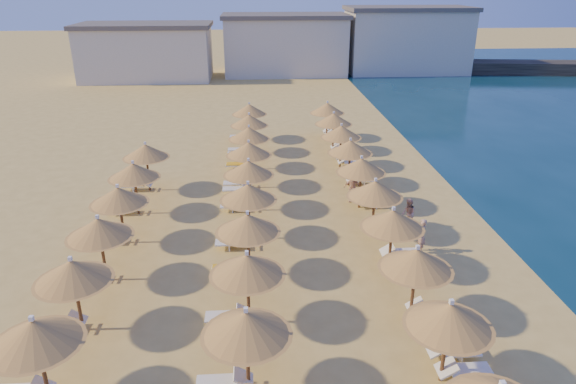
{
  "coord_description": "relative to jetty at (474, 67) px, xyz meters",
  "views": [
    {
      "loc": [
        -1.45,
        -19.92,
        11.27
      ],
      "look_at": [
        0.14,
        4.0,
        1.3
      ],
      "focal_mm": 32.0,
      "sensor_mm": 36.0,
      "label": 1
    }
  ],
  "objects": [
    {
      "name": "parasol_row_inland",
      "position": [
        -34.58,
        -45.8,
        1.57
      ],
      "size": [
        2.63,
        18.62,
        2.9
      ],
      "color": "brown",
      "rests_on": "ground"
    },
    {
      "name": "beachgoer_c",
      "position": [
        -23.24,
        -40.19,
        0.04
      ],
      "size": [
        1.0,
        0.63,
        1.58
      ],
      "primitive_type": "imported",
      "rotation": [
        0.0,
        0.0,
        -0.29
      ],
      "color": "tan",
      "rests_on": "ground"
    },
    {
      "name": "parasol_row_west",
      "position": [
        -28.82,
        -44.21,
        1.57
      ],
      "size": [
        2.63,
        34.61,
        2.9
      ],
      "color": "brown",
      "rests_on": "ground"
    },
    {
      "name": "jetty",
      "position": [
        0.0,
        0.0,
        0.0
      ],
      "size": [
        30.27,
        7.86,
        1.5
      ],
      "primitive_type": "cube",
      "rotation": [
        0.0,
        0.0,
        -0.13
      ],
      "color": "black",
      "rests_on": "ground"
    },
    {
      "name": "loungers",
      "position": [
        -27.31,
        -44.48,
        -0.41
      ],
      "size": [
        14.65,
        33.52,
        0.66
      ],
      "color": "white",
      "rests_on": "ground"
    },
    {
      "name": "parasol_row_east",
      "position": [
        -23.01,
        -44.21,
        1.57
      ],
      "size": [
        2.63,
        34.61,
        2.9
      ],
      "color": "brown",
      "rests_on": "ground"
    },
    {
      "name": "beachgoer_b",
      "position": [
        -21.12,
        -43.56,
        0.01
      ],
      "size": [
        0.58,
        0.74,
        1.52
      ],
      "primitive_type": "imported",
      "rotation": [
        0.0,
        0.0,
        -1.56
      ],
      "color": "tan",
      "rests_on": "ground"
    },
    {
      "name": "hotel_blocks",
      "position": [
        -23.57,
        0.48,
        2.95
      ],
      "size": [
        48.05,
        11.62,
        8.1
      ],
      "color": "beige",
      "rests_on": "ground"
    },
    {
      "name": "ground",
      "position": [
        -26.99,
        -45.75,
        -0.75
      ],
      "size": [
        220.0,
        220.0,
        0.0
      ],
      "primitive_type": "plane",
      "color": "tan",
      "rests_on": "ground"
    },
    {
      "name": "beachgoer_a",
      "position": [
        -21.23,
        -45.97,
        0.05
      ],
      "size": [
        0.47,
        0.64,
        1.59
      ],
      "primitive_type": "imported",
      "rotation": [
        0.0,
        0.0,
        -1.73
      ],
      "color": "tan",
      "rests_on": "ground"
    }
  ]
}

